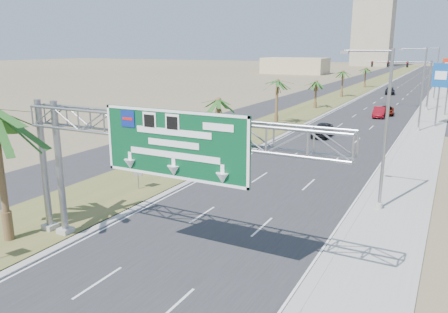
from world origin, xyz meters
name	(u,v)px	position (x,y,z in m)	size (l,w,h in m)	color
road	(404,89)	(0.00, 110.00, 0.01)	(12.00, 300.00, 0.02)	#28282B
sidewalk_right	(443,91)	(8.50, 110.00, 0.05)	(4.00, 300.00, 0.10)	#9E9B93
median_grass	(362,87)	(-10.00, 110.00, 0.06)	(7.00, 300.00, 0.12)	#535D29
opposing_road	(335,86)	(-17.00, 110.00, 0.01)	(8.00, 300.00, 0.02)	#28282B
sign_gantry	(150,138)	(-1.06, 9.93, 6.06)	(16.75, 1.24, 7.50)	gray
palm_row_b	(218,101)	(-9.50, 32.00, 4.90)	(3.99, 3.99, 5.95)	brown
palm_row_c	(277,82)	(-9.50, 48.00, 5.66)	(3.99, 3.99, 6.75)	brown
palm_row_d	(316,82)	(-9.50, 66.00, 4.42)	(3.99, 3.99, 5.45)	brown
palm_row_e	(343,72)	(-9.50, 85.00, 5.09)	(3.99, 3.99, 6.15)	brown
palm_row_f	(366,69)	(-9.50, 110.00, 4.71)	(3.99, 3.99, 5.75)	brown
streetlight_near	(382,137)	(7.30, 22.00, 4.69)	(3.27, 0.44, 10.00)	gray
streetlight_mid	(420,93)	(7.30, 52.00, 4.69)	(3.27, 0.44, 10.00)	gray
streetlight_far	(435,76)	(7.30, 88.00, 4.69)	(3.27, 0.44, 10.00)	gray
signal_mast	(416,80)	(5.17, 71.97, 4.85)	(10.28, 0.71, 8.00)	gray
median_signback_b	(138,171)	(-8.50, 18.00, 1.45)	(0.75, 0.08, 2.08)	gray
tower_distant	(373,33)	(-32.00, 250.00, 17.50)	(20.00, 16.00, 35.00)	tan
building_distant_left	(295,66)	(-45.00, 160.00, 3.00)	(24.00, 14.00, 6.00)	tan
car_left_lane	(323,130)	(-2.00, 43.24, 0.81)	(1.90, 4.73, 1.61)	black
car_mid_lane	(379,112)	(1.50, 61.30, 0.76)	(1.62, 4.63, 1.53)	maroon
car_right_lane	(386,111)	(2.01, 64.34, 0.66)	(2.18, 4.72, 1.31)	gray
car_far	(390,91)	(-1.57, 95.93, 0.72)	(2.01, 4.93, 1.43)	black
pole_sign_blue	(441,78)	(9.19, 56.39, 6.23)	(2.01, 0.78, 8.31)	gray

